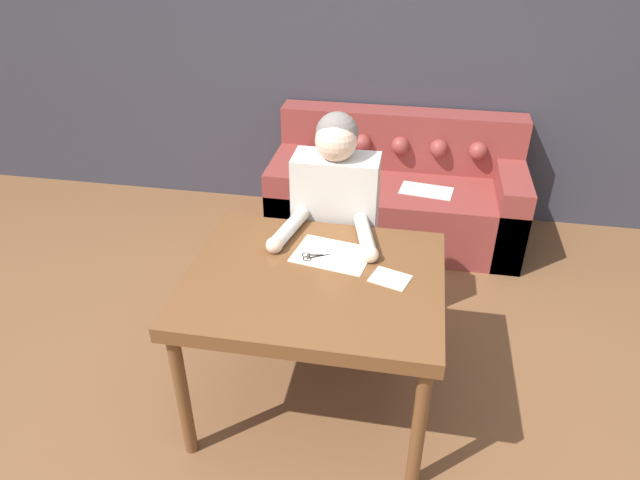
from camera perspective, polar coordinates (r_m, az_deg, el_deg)
name	(u,v)px	position (r m, az deg, el deg)	size (l,w,h in m)	color
ground_plane	(305,419)	(2.95, -1.48, -17.48)	(16.00, 16.00, 0.00)	brown
wall_back	(367,42)	(4.30, 4.73, 19.12)	(8.00, 0.06, 2.60)	#383842
dining_table	(314,290)	(2.58, -0.57, -5.04)	(1.14, 0.94, 0.77)	brown
couch	(396,195)	(4.24, 7.60, 4.51)	(1.77, 0.80, 0.87)	brown
person	(335,227)	(3.07, 1.50, 1.28)	(0.53, 0.62, 1.31)	#33281E
pattern_paper_main	(332,255)	(2.67, 1.22, -1.47)	(0.39, 0.31, 0.00)	beige
pattern_paper_offcut	(390,279)	(2.53, 7.02, -3.84)	(0.20, 0.18, 0.00)	beige
scissors	(318,256)	(2.66, -0.17, -1.61)	(0.24, 0.14, 0.01)	silver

